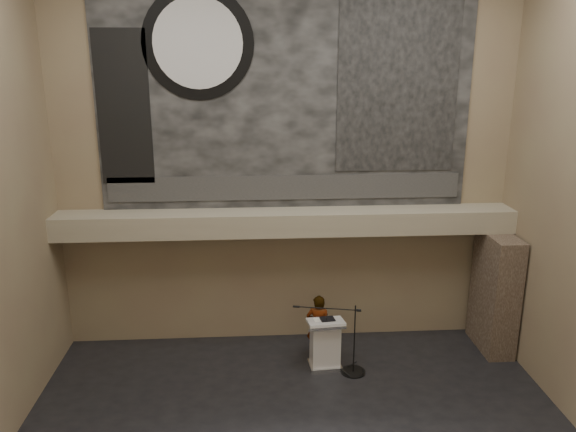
{
  "coord_description": "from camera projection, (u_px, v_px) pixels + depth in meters",
  "views": [
    {
      "loc": [
        -0.73,
        -8.15,
        6.44
      ],
      "look_at": [
        0.0,
        3.2,
        3.2
      ],
      "focal_mm": 35.0,
      "sensor_mm": 36.0,
      "label": 1
    }
  ],
  "objects": [
    {
      "name": "banner_clock_face",
      "position": [
        198.0,
        43.0,
        11.43
      ],
      "size": [
        1.84,
        0.02,
        1.84
      ],
      "primitive_type": "cylinder",
      "rotation": [
        1.57,
        0.0,
        0.0
      ],
      "color": "silver",
      "rests_on": "banner"
    },
    {
      "name": "wall_back",
      "position": [
        286.0,
        160.0,
        12.3
      ],
      "size": [
        10.0,
        0.02,
        8.5
      ],
      "primitive_type": "cube",
      "color": "#7A634D",
      "rests_on": "floor"
    },
    {
      "name": "lectern",
      "position": [
        325.0,
        344.0,
        11.94
      ],
      "size": [
        0.8,
        0.6,
        1.14
      ],
      "rotation": [
        0.0,
        0.0,
        0.08
      ],
      "color": "silver",
      "rests_on": "floor"
    },
    {
      "name": "binder",
      "position": [
        327.0,
        319.0,
        11.79
      ],
      "size": [
        0.32,
        0.28,
        0.04
      ],
      "primitive_type": "cube",
      "rotation": [
        0.0,
        0.0,
        0.15
      ],
      "color": "black",
      "rests_on": "lectern"
    },
    {
      "name": "banner_clock_rim",
      "position": [
        198.0,
        43.0,
        11.45
      ],
      "size": [
        2.3,
        0.02,
        2.3
      ],
      "primitive_type": "cylinder",
      "rotation": [
        1.57,
        0.0,
        0.0
      ],
      "color": "black",
      "rests_on": "banner"
    },
    {
      "name": "sprinkler_left",
      "position": [
        214.0,
        236.0,
        12.21
      ],
      "size": [
        0.04,
        0.04,
        0.06
      ],
      "primitive_type": "cylinder",
      "color": "#B2893D",
      "rests_on": "soffit"
    },
    {
      "name": "wall_front",
      "position": [
        344.0,
        332.0,
        4.63
      ],
      "size": [
        10.0,
        0.02,
        8.5
      ],
      "primitive_type": "cube",
      "color": "#7A634D",
      "rests_on": "floor"
    },
    {
      "name": "sprinkler_right",
      "position": [
        372.0,
        233.0,
        12.42
      ],
      "size": [
        0.04,
        0.04,
        0.06
      ],
      "primitive_type": "cylinder",
      "color": "#B2893D",
      "rests_on": "soffit"
    },
    {
      "name": "stone_pier",
      "position": [
        495.0,
        292.0,
        12.57
      ],
      "size": [
        0.6,
        1.4,
        2.7
      ],
      "primitive_type": "cube",
      "color": "#3E3026",
      "rests_on": "floor"
    },
    {
      "name": "mic_stand",
      "position": [
        351.0,
        362.0,
        11.82
      ],
      "size": [
        1.53,
        0.53,
        1.54
      ],
      "rotation": [
        0.0,
        0.0,
        -0.2
      ],
      "color": "black",
      "rests_on": "floor"
    },
    {
      "name": "banner_text_strip",
      "position": [
        286.0,
        187.0,
        12.4
      ],
      "size": [
        7.76,
        0.02,
        0.55
      ],
      "primitive_type": "cube",
      "color": "#2C2C2C",
      "rests_on": "banner"
    },
    {
      "name": "banner_building_print",
      "position": [
        398.0,
        88.0,
        11.96
      ],
      "size": [
        2.6,
        0.02,
        3.6
      ],
      "primitive_type": "cube",
      "color": "black",
      "rests_on": "banner"
    },
    {
      "name": "banner",
      "position": [
        286.0,
        93.0,
        11.88
      ],
      "size": [
        8.0,
        0.05,
        5.0
      ],
      "primitive_type": "cube",
      "color": "black",
      "rests_on": "wall_back"
    },
    {
      "name": "speaker_person",
      "position": [
        318.0,
        327.0,
        12.29
      ],
      "size": [
        0.62,
        0.49,
        1.48
      ],
      "primitive_type": "imported",
      "rotation": [
        0.0,
        0.0,
        2.85
      ],
      "color": "white",
      "rests_on": "floor"
    },
    {
      "name": "banner_brick_print",
      "position": [
        124.0,
        108.0,
        11.71
      ],
      "size": [
        1.1,
        0.02,
        3.2
      ],
      "primitive_type": "cube",
      "color": "black",
      "rests_on": "banner"
    },
    {
      "name": "soffit",
      "position": [
        287.0,
        222.0,
        12.28
      ],
      "size": [
        10.0,
        0.8,
        0.5
      ],
      "primitive_type": "cube",
      "color": "gray",
      "rests_on": "wall_back"
    },
    {
      "name": "papers",
      "position": [
        320.0,
        321.0,
        11.74
      ],
      "size": [
        0.28,
        0.36,
        0.0
      ],
      "primitive_type": "cube",
      "rotation": [
        0.0,
        0.0,
        0.17
      ],
      "color": "white",
      "rests_on": "lectern"
    }
  ]
}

